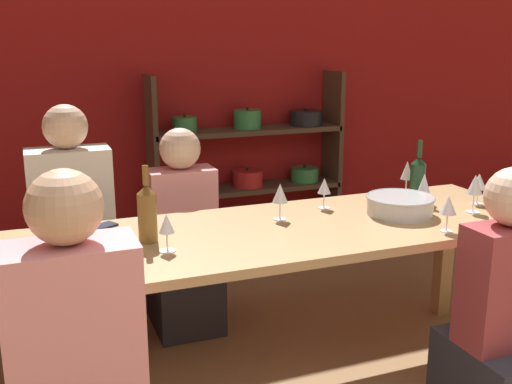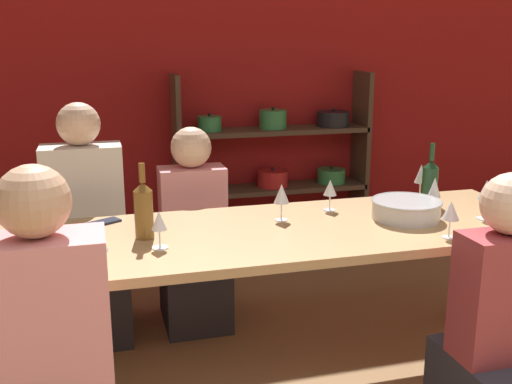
% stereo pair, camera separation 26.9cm
% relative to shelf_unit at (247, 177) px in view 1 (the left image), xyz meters
% --- Properties ---
extents(wall_back_red, '(8.80, 0.06, 2.70)m').
position_rel_shelf_unit_xyz_m(wall_back_red, '(-0.49, 0.20, 0.80)').
color(wall_back_red, '#A31919').
rests_on(wall_back_red, ground_plane).
extents(shelf_unit, '(1.48, 0.30, 1.34)m').
position_rel_shelf_unit_xyz_m(shelf_unit, '(0.00, 0.00, 0.00)').
color(shelf_unit, '#4C3828').
rests_on(shelf_unit, ground_plane).
extents(dining_table, '(2.68, 0.81, 0.76)m').
position_rel_shelf_unit_xyz_m(dining_table, '(-0.60, -1.85, 0.12)').
color(dining_table, tan).
rests_on(dining_table, ground_plane).
extents(mixing_bowl, '(0.33, 0.33, 0.09)m').
position_rel_shelf_unit_xyz_m(mixing_bowl, '(0.10, -1.86, 0.26)').
color(mixing_bowl, '#B7BABC').
rests_on(mixing_bowl, dining_table).
extents(wine_bottle_green, '(0.07, 0.07, 0.34)m').
position_rel_shelf_unit_xyz_m(wine_bottle_green, '(-1.47, -2.10, 0.35)').
color(wine_bottle_green, brown).
rests_on(wine_bottle_green, dining_table).
extents(wine_bottle_dark, '(0.08, 0.08, 0.32)m').
position_rel_shelf_unit_xyz_m(wine_bottle_dark, '(0.34, -1.66, 0.33)').
color(wine_bottle_dark, '#19381E').
rests_on(wine_bottle_dark, dining_table).
extents(wine_bottle_amber, '(0.08, 0.08, 0.32)m').
position_rel_shelf_unit_xyz_m(wine_bottle_amber, '(-1.11, -1.82, 0.34)').
color(wine_bottle_amber, brown).
rests_on(wine_bottle_amber, dining_table).
extents(wine_glass_empty_a, '(0.08, 0.08, 0.16)m').
position_rel_shelf_unit_xyz_m(wine_glass_empty_a, '(0.57, -1.85, 0.33)').
color(wine_glass_empty_a, white).
rests_on(wine_glass_empty_a, dining_table).
extents(wine_glass_red_a, '(0.08, 0.08, 0.15)m').
position_rel_shelf_unit_xyz_m(wine_glass_red_a, '(-1.31, -2.13, 0.31)').
color(wine_glass_red_a, white).
rests_on(wine_glass_red_a, dining_table).
extents(wine_glass_empty_b, '(0.07, 0.07, 0.14)m').
position_rel_shelf_unit_xyz_m(wine_glass_empty_b, '(0.55, -2.01, 0.31)').
color(wine_glass_empty_b, white).
rests_on(wine_glass_empty_b, dining_table).
extents(wine_glass_white_a, '(0.07, 0.07, 0.19)m').
position_rel_shelf_unit_xyz_m(wine_glass_white_a, '(0.45, -1.96, 0.34)').
color(wine_glass_white_a, white).
rests_on(wine_glass_white_a, dining_table).
extents(wine_glass_red_b, '(0.07, 0.07, 0.15)m').
position_rel_shelf_unit_xyz_m(wine_glass_red_b, '(-0.20, -1.63, 0.32)').
color(wine_glass_red_b, white).
rests_on(wine_glass_red_b, dining_table).
extents(wine_glass_white_c, '(0.07, 0.07, 0.17)m').
position_rel_shelf_unit_xyz_m(wine_glass_white_c, '(-0.48, -1.73, 0.33)').
color(wine_glass_white_c, white).
rests_on(wine_glass_white_c, dining_table).
extents(wine_glass_empty_c, '(0.07, 0.07, 0.18)m').
position_rel_shelf_unit_xyz_m(wine_glass_empty_c, '(0.36, -1.53, 0.34)').
color(wine_glass_empty_c, white).
rests_on(wine_glass_empty_c, dining_table).
extents(wine_glass_red_c, '(0.06, 0.06, 0.17)m').
position_rel_shelf_unit_xyz_m(wine_glass_red_c, '(0.29, -1.77, 0.32)').
color(wine_glass_red_c, white).
rests_on(wine_glass_red_c, dining_table).
extents(wine_glass_white_d, '(0.07, 0.07, 0.15)m').
position_rel_shelf_unit_xyz_m(wine_glass_white_d, '(-1.06, -1.96, 0.32)').
color(wine_glass_white_d, white).
rests_on(wine_glass_white_d, dining_table).
extents(wine_glass_red_d, '(0.07, 0.07, 0.16)m').
position_rel_shelf_unit_xyz_m(wine_glass_red_d, '(0.14, -2.16, 0.32)').
color(wine_glass_red_d, white).
rests_on(wine_glass_red_d, dining_table).
extents(cell_phone, '(0.17, 0.13, 0.01)m').
position_rel_shelf_unit_xyz_m(cell_phone, '(-1.28, -1.56, 0.21)').
color(cell_phone, '#1E2338').
rests_on(cell_phone, dining_table).
extents(person_near_a, '(0.34, 0.43, 1.12)m').
position_rel_shelf_unit_xyz_m(person_near_a, '(0.14, -2.52, -0.12)').
color(person_near_a, '#2D2D38').
rests_on(person_near_a, ground_plane).
extents(person_far_a, '(0.36, 0.45, 1.13)m').
position_rel_shelf_unit_xyz_m(person_far_a, '(-0.80, -1.13, -0.13)').
color(person_far_a, '#2D2D38').
rests_on(person_far_a, ground_plane).
extents(person_far_b, '(0.41, 0.51, 1.27)m').
position_rel_shelf_unit_xyz_m(person_far_b, '(-1.37, -1.12, -0.08)').
color(person_far_b, '#2D2D38').
rests_on(person_far_b, ground_plane).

